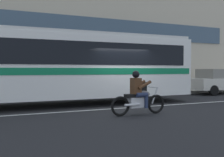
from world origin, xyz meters
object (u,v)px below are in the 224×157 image
Objects in this scene: motorcycle_with_rider at (138,96)px; fire_hydrant at (74,88)px; parked_sedan_curbside at (219,81)px; transit_bus at (68,63)px.

fire_hydrant is (-0.69, 6.39, -0.14)m from motorcycle_with_rider.
motorcycle_with_rider reaches higher than fire_hydrant.
fire_hydrant is at bearing 170.40° from parked_sedan_curbside.
transit_bus is 4.01m from motorcycle_with_rider.
transit_bus reaches higher than fire_hydrant.
motorcycle_with_rider is (1.74, -3.40, -1.23)m from transit_bus.
transit_bus is 2.63× the size of parked_sedan_curbside.
motorcycle_with_rider is at bearing -83.87° from fire_hydrant.
parked_sedan_curbside is at bearing 28.62° from motorcycle_with_rider.
parked_sedan_curbside is 5.91× the size of fire_hydrant.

